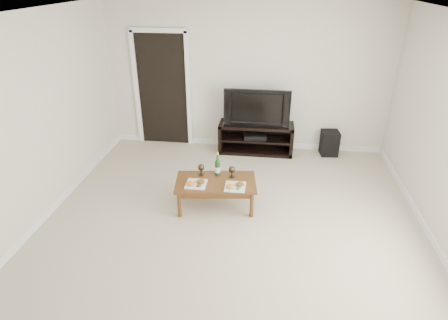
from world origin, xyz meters
The scene contains 14 objects.
floor centered at (0.00, 0.00, 0.00)m, with size 5.50×5.50×0.00m, color #C2B59C.
back_wall centered at (0.00, 2.77, 1.30)m, with size 5.00×0.04×2.60m, color silver.
ceiling centered at (0.00, 0.00, 2.62)m, with size 5.00×5.50×0.04m, color white.
doorway centered at (-1.55, 2.73, 1.02)m, with size 0.90×0.02×2.05m, color black.
media_console centered at (0.20, 2.50, 0.28)m, with size 1.33×0.45×0.55m, color black.
television centered at (0.20, 2.50, 0.88)m, with size 1.15×0.15×0.66m, color black.
av_receiver centered at (0.19, 2.48, 0.33)m, with size 0.40×0.30×0.08m, color black.
subwoofer centered at (1.53, 2.56, 0.22)m, with size 0.30×0.30×0.44m, color black.
coffee_table centered at (-0.25, 0.61, 0.21)m, with size 1.09×0.60×0.42m, color brown.
plate_left centered at (-0.50, 0.48, 0.45)m, with size 0.27×0.27×0.07m, color white.
plate_right centered at (0.03, 0.47, 0.45)m, with size 0.27×0.27×0.07m, color white.
wine_bottle centered at (-0.25, 0.78, 0.59)m, with size 0.07×0.07×0.35m, color #103D15.
goblet_left centered at (-0.48, 0.75, 0.51)m, with size 0.09×0.09×0.17m, color #33291C, non-canonical shape.
goblet_right centered at (-0.05, 0.74, 0.51)m, with size 0.09×0.09×0.17m, color #33291C, non-canonical shape.
Camera 1 is at (0.42, -3.79, 2.98)m, focal length 30.00 mm.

